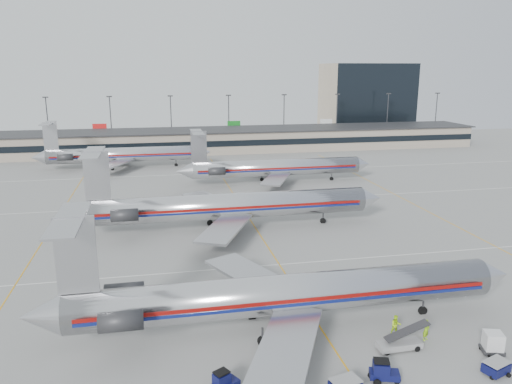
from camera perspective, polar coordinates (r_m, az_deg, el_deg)
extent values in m
plane|color=gray|center=(52.60, 5.39, -12.29)|extent=(260.00, 260.00, 0.00)
cube|color=silver|center=(61.39, 2.68, -8.27)|extent=(160.00, 0.15, 0.02)
cube|color=gray|center=(145.18, -5.82, 5.85)|extent=(160.00, 16.00, 6.00)
cube|color=black|center=(137.17, -5.48, 5.47)|extent=(160.00, 0.20, 1.60)
cube|color=#2D2D30|center=(144.78, -5.85, 7.06)|extent=(162.00, 17.00, 0.30)
cylinder|color=#38383D|center=(160.86, -22.68, 7.25)|extent=(0.30, 0.30, 15.00)
cube|color=#2D2D30|center=(160.30, -22.94, 9.95)|extent=(1.60, 0.40, 0.35)
cylinder|color=#38383D|center=(158.39, -16.24, 7.68)|extent=(0.30, 0.30, 15.00)
cube|color=#2D2D30|center=(157.82, -16.43, 10.42)|extent=(1.60, 0.40, 0.35)
cylinder|color=#38383D|center=(157.94, -9.67, 8.02)|extent=(0.30, 0.30, 15.00)
cube|color=#2D2D30|center=(157.37, -9.78, 10.77)|extent=(1.60, 0.40, 0.35)
cylinder|color=#38383D|center=(159.54, -3.13, 8.25)|extent=(0.30, 0.30, 15.00)
cube|color=#2D2D30|center=(158.97, -3.17, 10.98)|extent=(1.60, 0.40, 0.35)
cylinder|color=#38383D|center=(163.12, 3.20, 8.37)|extent=(0.30, 0.30, 15.00)
cube|color=#2D2D30|center=(162.56, 3.24, 11.04)|extent=(1.60, 0.40, 0.35)
cylinder|color=#38383D|center=(168.55, 9.20, 8.40)|extent=(0.30, 0.30, 15.00)
cube|color=#2D2D30|center=(168.02, 9.30, 10.98)|extent=(1.60, 0.40, 0.35)
cylinder|color=#38383D|center=(175.67, 14.77, 8.34)|extent=(0.30, 0.30, 15.00)
cube|color=#2D2D30|center=(175.16, 14.92, 10.81)|extent=(1.60, 0.40, 0.35)
cylinder|color=#38383D|center=(184.28, 19.85, 8.21)|extent=(0.30, 0.30, 15.00)
cube|color=#2D2D30|center=(183.79, 20.05, 10.57)|extent=(1.60, 0.40, 0.35)
cube|color=tan|center=(189.36, 12.44, 10.36)|extent=(30.00, 20.00, 25.00)
cylinder|color=silver|center=(46.08, 3.72, -11.54)|extent=(38.69, 3.58, 3.58)
cone|color=silver|center=(55.00, 25.49, -8.60)|extent=(3.10, 3.58, 3.58)
cone|color=#ADADB1|center=(45.82, -23.40, -12.90)|extent=(3.48, 3.58, 3.58)
cube|color=maroon|center=(44.46, 4.34, -12.34)|extent=(36.75, 0.05, 0.34)
cube|color=navy|center=(44.64, 4.33, -12.79)|extent=(36.75, 0.05, 0.27)
cube|color=#ADADB1|center=(52.08, -0.35, -9.57)|extent=(9.00, 13.11, 0.31)
cube|color=#ADADB1|center=(40.33, 3.54, -17.09)|extent=(9.00, 13.11, 0.31)
cube|color=#ADADB1|center=(43.25, -19.89, -6.84)|extent=(3.29, 0.24, 6.58)
cube|color=#ADADB1|center=(42.35, -20.62, -2.92)|extent=(2.32, 10.16, 0.17)
cylinder|color=#2D2D30|center=(47.21, -14.80, -10.97)|extent=(3.48, 1.64, 1.64)
cylinder|color=#2D2D30|center=(42.27, -15.19, -14.08)|extent=(3.48, 1.64, 1.64)
cylinder|color=#2D2D30|center=(52.13, 18.54, -12.28)|extent=(0.19, 0.19, 1.60)
cylinder|color=#2D2D30|center=(44.67, 0.73, -16.14)|extent=(0.19, 0.19, 1.60)
cylinder|color=#2D2D30|center=(48.66, -0.45, -13.46)|extent=(0.19, 0.19, 1.60)
cylinder|color=black|center=(52.33, 18.51, -12.73)|extent=(0.87, 0.29, 0.87)
cylinder|color=silver|center=(73.51, -2.77, -1.59)|extent=(40.50, 3.75, 3.75)
cone|color=silver|center=(79.65, 12.97, -0.72)|extent=(3.24, 3.75, 3.75)
cone|color=#ADADB1|center=(73.64, -20.02, -2.41)|extent=(3.65, 3.75, 3.75)
cube|color=maroon|center=(71.67, -2.55, -1.87)|extent=(38.48, 0.05, 0.35)
cube|color=navy|center=(71.78, -2.54, -2.18)|extent=(38.48, 0.05, 0.28)
cube|color=#ADADB1|center=(80.30, -4.97, -1.04)|extent=(9.42, 13.73, 0.32)
cube|color=#ADADB1|center=(66.80, -3.56, -4.11)|extent=(9.42, 13.73, 0.32)
cube|color=#ADADB1|center=(71.95, -17.74, 1.77)|extent=(3.44, 0.25, 6.89)
cube|color=#ADADB1|center=(71.42, -18.17, 4.30)|extent=(2.43, 10.63, 0.18)
cylinder|color=#2D2D30|center=(75.59, -14.57, -1.36)|extent=(3.65, 1.72, 1.72)
cylinder|color=#2D2D30|center=(70.03, -14.80, -2.58)|extent=(3.65, 1.72, 1.72)
cylinder|color=#2D2D30|center=(77.58, 7.67, -2.95)|extent=(0.20, 0.20, 1.67)
cylinder|color=#2D2D30|center=(71.61, -4.86, -4.32)|extent=(0.20, 0.20, 1.67)
cylinder|color=#2D2D30|center=(76.21, -5.29, -3.19)|extent=(0.20, 0.20, 1.67)
cylinder|color=black|center=(77.71, 7.66, -3.29)|extent=(0.91, 0.30, 0.91)
cylinder|color=silver|center=(103.70, 2.44, 2.81)|extent=(35.02, 3.41, 3.41)
cone|color=silver|center=(109.75, 12.12, 3.13)|extent=(2.95, 3.41, 3.41)
cone|color=#ADADB1|center=(100.90, -8.20, 2.36)|extent=(3.32, 3.41, 3.41)
cube|color=maroon|center=(102.04, 2.67, 2.70)|extent=(33.27, 0.05, 0.32)
cube|color=navy|center=(102.11, 2.67, 2.50)|extent=(33.27, 0.05, 0.26)
cube|color=#ADADB1|center=(109.64, 0.69, 2.93)|extent=(8.57, 12.50, 0.29)
cube|color=#ADADB1|center=(97.32, 2.29, 1.52)|extent=(8.57, 12.50, 0.29)
cube|color=#ADADB1|center=(100.26, -6.55, 5.15)|extent=(3.13, 0.23, 6.27)
cube|color=#ADADB1|center=(99.84, -6.76, 6.82)|extent=(2.21, 9.68, 0.17)
cylinder|color=#2D2D30|center=(103.93, -4.84, 2.95)|extent=(3.32, 1.57, 1.57)
cylinder|color=#2D2D30|center=(98.81, -4.48, 2.38)|extent=(3.32, 1.57, 1.57)
cylinder|color=#2D2D30|center=(107.65, 8.63, 1.73)|extent=(0.18, 0.18, 1.52)
cylinder|color=#2D2D30|center=(101.48, 1.21, 1.15)|extent=(0.18, 0.18, 1.52)
cylinder|color=#2D2D30|center=(105.70, 0.68, 1.67)|extent=(0.18, 0.18, 1.52)
cylinder|color=black|center=(107.75, 8.62, 1.51)|extent=(0.83, 0.28, 0.83)
cylinder|color=silver|center=(123.27, -14.80, 4.15)|extent=(35.28, 3.44, 3.44)
cone|color=silver|center=(123.61, -5.90, 4.56)|extent=(2.97, 3.44, 3.44)
cone|color=#ADADB1|center=(125.92, -23.61, 3.64)|extent=(3.34, 3.44, 3.44)
cube|color=maroon|center=(121.55, -14.84, 4.08)|extent=(33.52, 0.05, 0.32)
cube|color=navy|center=(121.61, -14.83, 3.90)|extent=(33.52, 0.05, 0.26)
cube|color=#ADADB1|center=(129.95, -15.44, 4.17)|extent=(8.64, 12.59, 0.30)
cube|color=#ADADB1|center=(117.17, -15.84, 3.13)|extent=(8.64, 12.59, 0.30)
cube|color=#ADADB1|center=(124.62, -22.44, 5.93)|extent=(3.16, 0.23, 6.31)
cube|color=#ADADB1|center=(124.35, -22.70, 7.27)|extent=(2.23, 9.75, 0.17)
cylinder|color=#2D2D30|center=(127.27, -20.60, 4.14)|extent=(3.34, 1.58, 1.58)
cylinder|color=#2D2D30|center=(122.11, -20.97, 3.73)|extent=(3.34, 1.58, 1.58)
cylinder|color=#2D2D30|center=(123.57, -9.13, 3.28)|extent=(0.19, 0.19, 1.53)
cylinder|color=#2D2D30|center=(121.71, -16.09, 2.75)|extent=(0.19, 0.19, 1.53)
cylinder|color=#2D2D30|center=(126.08, -15.94, 3.13)|extent=(0.19, 0.19, 1.53)
cylinder|color=black|center=(123.65, -9.12, 3.08)|extent=(0.84, 0.28, 0.84)
cube|color=#0B0D3C|center=(39.12, -3.95, -20.52)|extent=(1.43, 1.36, 0.84)
cube|color=black|center=(38.80, -3.97, -19.84)|extent=(1.37, 1.30, 0.07)
cylinder|color=black|center=(40.07, -2.47, -20.97)|extent=(0.52, 0.17, 0.52)
cube|color=#0B0D3C|center=(41.55, 14.46, -19.55)|extent=(2.46, 1.73, 0.51)
cube|color=#0B0D3C|center=(41.10, 14.11, -18.92)|extent=(1.46, 1.33, 0.91)
cube|color=black|center=(40.78, 14.16, -18.20)|extent=(1.40, 1.27, 0.08)
cylinder|color=black|center=(42.39, 15.17, -19.30)|extent=(0.57, 0.18, 0.57)
cylinder|color=black|center=(41.65, 15.82, -20.01)|extent=(0.57, 0.18, 0.57)
cylinder|color=black|center=(41.77, 13.05, -19.72)|extent=(0.57, 0.18, 0.57)
cylinder|color=black|center=(41.01, 13.67, -20.45)|extent=(0.57, 0.18, 0.57)
cube|color=gray|center=(39.26, 10.21, -20.40)|extent=(2.42, 1.93, 0.07)
cube|color=#0B0D3C|center=(45.16, 25.76, -17.64)|extent=(2.30, 1.93, 0.72)
cube|color=gray|center=(44.91, 25.83, -17.07)|extent=(2.30, 1.93, 0.06)
cylinder|color=black|center=(46.13, 26.02, -17.52)|extent=(0.37, 0.14, 0.37)
cylinder|color=black|center=(45.39, 26.92, -18.17)|extent=(0.37, 0.14, 0.37)
cylinder|color=black|center=(45.34, 24.50, -17.93)|extent=(0.37, 0.14, 0.37)
cylinder|color=black|center=(44.58, 25.38, -18.60)|extent=(0.37, 0.14, 0.37)
cube|color=#2D2D30|center=(48.14, 25.36, -15.99)|extent=(2.07, 1.87, 0.29)
cube|color=silver|center=(47.73, 25.47, -15.08)|extent=(1.77, 1.70, 1.44)
cylinder|color=black|center=(48.97, 25.59, -15.66)|extent=(0.23, 0.12, 0.23)
cylinder|color=black|center=(48.19, 26.44, -16.25)|extent=(0.23, 0.12, 0.23)
cylinder|color=black|center=(48.23, 24.26, -15.99)|extent=(0.23, 0.12, 0.23)
cylinder|color=black|center=(47.43, 25.09, -16.60)|extent=(0.23, 0.12, 0.23)
cube|color=gray|center=(45.77, 16.04, -16.41)|extent=(3.83, 1.49, 0.53)
cube|color=#2D2D30|center=(45.46, 16.87, -14.95)|extent=(3.87, 1.07, 1.36)
cylinder|color=black|center=(46.90, 17.23, -16.01)|extent=(0.53, 0.17, 0.53)
cylinder|color=black|center=(46.04, 17.94, -16.67)|extent=(0.53, 0.17, 0.53)
cylinder|color=black|center=(45.76, 14.09, -16.59)|extent=(0.53, 0.17, 0.53)
cylinder|color=black|center=(44.87, 14.74, -17.29)|extent=(0.53, 0.17, 0.53)
imported|color=#88C812|center=(47.63, 18.87, -14.68)|extent=(0.85, 0.77, 1.94)
imported|color=#B7ED16|center=(47.70, 15.69, -14.44)|extent=(1.02, 0.86, 1.86)
cone|color=orange|center=(49.03, 25.31, -15.37)|extent=(0.53, 0.53, 0.55)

